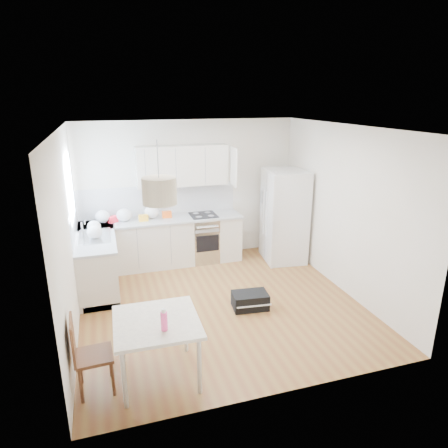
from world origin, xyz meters
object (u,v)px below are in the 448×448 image
dining_table (157,327)px  gym_bag (250,300)px  dining_chair (94,354)px  refrigerator (285,216)px

dining_table → gym_bag: dining_table is taller
gym_bag → dining_chair: bearing=-146.4°
dining_chair → dining_table: bearing=-2.4°
dining_table → dining_chair: dining_chair is taller
dining_table → gym_bag: bearing=37.9°
dining_table → dining_chair: 0.72m
dining_chair → gym_bag: 2.56m
dining_table → gym_bag: 2.03m
refrigerator → dining_chair: bearing=-134.7°
dining_table → gym_bag: (1.57, 1.17, -0.53)m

